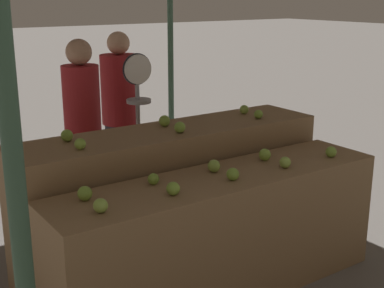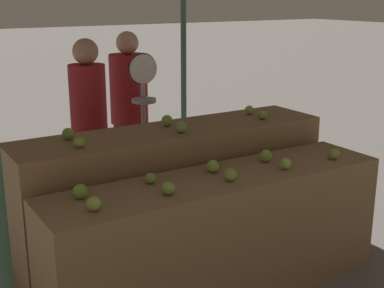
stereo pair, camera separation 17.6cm
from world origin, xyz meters
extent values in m
cylinder|color=#33513D|center=(-1.53, -0.83, 1.20)|extent=(0.07, 0.07, 2.40)
cylinder|color=#33513D|center=(1.53, 3.02, 1.20)|extent=(0.07, 0.07, 2.40)
cube|color=olive|center=(0.00, 0.00, 0.42)|extent=(2.36, 0.55, 0.84)
cube|color=olive|center=(0.00, 0.60, 0.51)|extent=(2.36, 0.55, 1.02)
sphere|color=#8EB247|center=(-0.90, -0.10, 0.88)|extent=(0.08, 0.08, 0.08)
sphere|color=#7AA338|center=(-0.44, -0.10, 0.88)|extent=(0.08, 0.08, 0.08)
sphere|color=#7AA338|center=(0.01, -0.10, 0.88)|extent=(0.08, 0.08, 0.08)
sphere|color=#8EB247|center=(0.45, -0.10, 0.87)|extent=(0.08, 0.08, 0.08)
sphere|color=#7AA338|center=(0.89, -0.11, 0.88)|extent=(0.08, 0.08, 0.08)
sphere|color=#7AA338|center=(-0.90, 0.11, 0.88)|extent=(0.09, 0.09, 0.09)
sphere|color=#7AA338|center=(-0.44, 0.12, 0.87)|extent=(0.07, 0.07, 0.07)
sphere|color=#8EB247|center=(0.01, 0.10, 0.88)|extent=(0.08, 0.08, 0.08)
sphere|color=#84AD3D|center=(0.45, 0.10, 0.88)|extent=(0.09, 0.09, 0.09)
sphere|color=#84AD3D|center=(-0.75, 0.48, 1.06)|extent=(0.07, 0.07, 0.07)
sphere|color=#7AA338|center=(-0.01, 0.48, 1.06)|extent=(0.08, 0.08, 0.08)
sphere|color=#7AA338|center=(0.74, 0.50, 1.06)|extent=(0.07, 0.07, 0.07)
sphere|color=#7AA338|center=(-0.75, 0.71, 1.06)|extent=(0.08, 0.08, 0.08)
sphere|color=#84AD3D|center=(0.00, 0.70, 1.06)|extent=(0.08, 0.08, 0.08)
sphere|color=#8EB247|center=(0.76, 0.70, 1.06)|extent=(0.07, 0.07, 0.07)
cylinder|color=#99999E|center=(0.07, 1.23, 0.70)|extent=(0.04, 0.04, 1.41)
cylinder|color=black|center=(0.07, 1.22, 1.38)|extent=(0.26, 0.01, 0.26)
cylinder|color=silver|center=(0.07, 1.21, 1.38)|extent=(0.24, 0.02, 0.24)
cylinder|color=#99999E|center=(0.07, 1.21, 1.19)|extent=(0.01, 0.01, 0.14)
cylinder|color=#99999E|center=(0.07, 1.21, 1.12)|extent=(0.20, 0.20, 0.03)
cube|color=#2D2D38|center=(-0.29, 1.53, 0.38)|extent=(0.26, 0.21, 0.75)
cylinder|color=maroon|center=(-0.29, 1.53, 1.08)|extent=(0.39, 0.39, 0.65)
sphere|color=tan|center=(-0.29, 1.53, 1.51)|extent=(0.21, 0.21, 0.21)
cube|color=#2D2D38|center=(0.29, 1.98, 0.38)|extent=(0.30, 0.21, 0.76)
cylinder|color=maroon|center=(0.29, 1.98, 1.09)|extent=(0.43, 0.43, 0.66)
sphere|color=tan|center=(0.29, 1.98, 1.52)|extent=(0.21, 0.21, 0.21)
camera|label=1|loc=(-2.00, -2.56, 1.96)|focal=50.00mm
camera|label=2|loc=(-1.85, -2.66, 1.96)|focal=50.00mm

